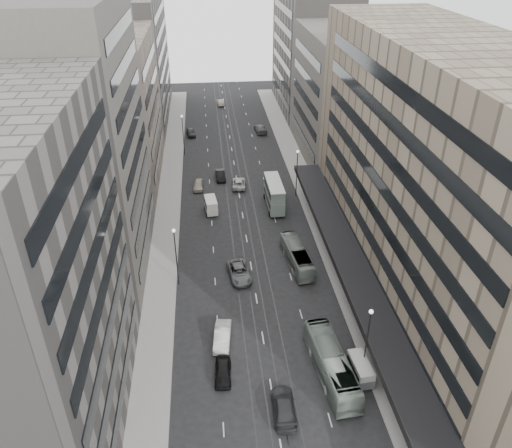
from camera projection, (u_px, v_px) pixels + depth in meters
name	position (u px, v px, depth m)	size (l,w,h in m)	color
ground	(264.00, 344.00, 55.31)	(220.00, 220.00, 0.00)	black
sidewalk_right	(306.00, 188.00, 88.40)	(4.00, 125.00, 0.15)	gray
sidewalk_left	(170.00, 194.00, 86.24)	(4.00, 125.00, 0.15)	gray
department_store	(445.00, 182.00, 56.43)	(19.20, 60.00, 30.00)	gray
building_right_mid	(344.00, 96.00, 95.55)	(15.00, 28.00, 24.00)	#4F4B45
building_right_far	(313.00, 52.00, 120.16)	(15.00, 32.00, 28.00)	#645F5A
building_left_a	(4.00, 297.00, 38.87)	(15.00, 28.00, 30.00)	#645F5A
building_left_b	(72.00, 144.00, 60.92)	(15.00, 26.00, 34.00)	#4F4B45
building_left_c	(110.00, 111.00, 86.30)	(15.00, 28.00, 25.00)	gray
building_left_d	(130.00, 59.00, 113.73)	(15.00, 38.00, 28.00)	#645F5A
lamp_right_near	(368.00, 334.00, 49.25)	(0.44, 0.44, 8.32)	#262628
lamp_right_far	(297.00, 168.00, 83.43)	(0.44, 0.44, 8.32)	#262628
lamp_left_near	(176.00, 250.00, 62.03)	(0.44, 0.44, 8.32)	#262628
lamp_left_far	(183.00, 130.00, 98.78)	(0.44, 0.44, 8.32)	#262628
bus_near	(331.00, 364.00, 50.69)	(2.67, 11.43, 3.18)	gray
bus_far	(297.00, 256.00, 67.71)	(2.33, 9.94, 2.77)	gray
double_decker	(274.00, 194.00, 81.24)	(2.68, 8.36, 4.55)	slate
vw_microbus	(360.00, 369.00, 50.67)	(2.06, 4.07, 2.13)	#505557
panel_van	(211.00, 205.00, 80.24)	(2.26, 4.06, 2.45)	silver
sedan_0	(223.00, 372.00, 50.96)	(1.68, 4.19, 1.43)	black
sedan_1	(222.00, 336.00, 55.24)	(1.72, 4.94, 1.63)	silver
sedan_2	(239.00, 272.00, 65.55)	(2.60, 5.63, 1.57)	#5E5F61
sedan_3	(284.00, 406.00, 47.17)	(2.21, 5.43, 1.58)	#29292C
sedan_4	(198.00, 185.00, 87.91)	(1.71, 4.24, 1.45)	#AAA38D
sedan_5	(220.00, 175.00, 91.28)	(1.60, 4.57, 1.51)	black
sedan_6	(239.00, 183.00, 88.62)	(2.32, 5.03, 1.40)	#B6B6B1
sedan_7	(260.00, 129.00, 112.29)	(2.29, 5.64, 1.64)	#4E4F51
sedan_8	(191.00, 132.00, 110.43)	(1.80, 4.46, 1.52)	#29292C
sedan_9	(220.00, 102.00, 129.61)	(1.51, 4.34, 1.43)	beige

